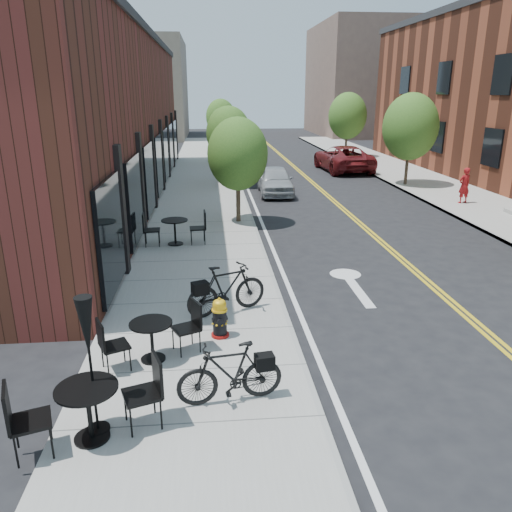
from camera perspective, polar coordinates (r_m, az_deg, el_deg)
name	(u,v)px	position (r m, az deg, el deg)	size (l,w,h in m)	color
ground	(293,332)	(10.53, 4.23, -8.63)	(120.00, 120.00, 0.00)	black
sidewalk_near	(202,217)	(19.82, -6.24, 4.46)	(4.00, 70.00, 0.12)	#9E9B93
sidewalk_far	(492,211)	(22.98, 25.33, 4.71)	(4.00, 70.00, 0.12)	#9E9B93
building_near	(97,122)	(23.79, -17.68, 14.42)	(5.00, 28.00, 7.00)	#402014
bg_building_left	(148,89)	(57.61, -12.27, 18.13)	(8.00, 14.00, 10.00)	#726656
bg_building_right	(361,80)	(61.84, 11.92, 19.06)	(10.00, 16.00, 12.00)	brown
tree_near_a	(238,154)	(18.41, -2.10, 11.55)	(2.20, 2.20, 3.81)	#382B1E
tree_near_b	(229,134)	(26.36, -3.14, 13.80)	(2.30, 2.30, 3.98)	#382B1E
tree_near_c	(224,127)	(34.34, -3.69, 14.52)	(2.10, 2.10, 3.67)	#382B1E
tree_near_d	(221,117)	(42.31, -4.05, 15.57)	(2.40, 2.40, 4.11)	#382B1E
tree_far_b	(410,127)	(27.30, 17.23, 13.92)	(2.80, 2.80, 4.62)	#382B1E
tree_far_c	(348,116)	(38.67, 10.42, 15.47)	(2.80, 2.80, 4.62)	#382B1E
fire_hydrant	(220,318)	(9.94, -4.17, -7.10)	(0.44, 0.44, 0.82)	maroon
bicycle_left	(230,373)	(7.93, -2.99, -13.20)	(0.47, 1.67, 1.00)	black
bicycle_right	(227,289)	(10.88, -3.37, -3.78)	(0.53, 1.86, 1.12)	black
bistro_set_a	(88,405)	(7.51, -18.61, -15.88)	(2.02, 1.13, 1.07)	black
bistro_set_b	(152,336)	(9.23, -11.85, -8.89)	(1.80, 1.15, 0.96)	black
bistro_set_c	(175,228)	(16.00, -9.26, 3.14)	(1.95, 0.89, 1.05)	black
patio_umbrella	(87,337)	(7.18, -18.71, -8.78)	(0.34, 0.34, 2.08)	black
parked_car_a	(275,180)	(24.43, 2.20, 8.63)	(1.58, 3.93, 1.34)	#A1A5A9
parked_car_b	(250,160)	(30.57, -0.72, 10.89)	(1.75, 5.02, 1.65)	black
parked_car_c	(250,156)	(34.18, -0.66, 11.37)	(1.82, 4.47, 1.30)	silver
parked_car_far	(343,158)	(32.27, 9.90, 10.95)	(2.63, 5.70, 1.59)	maroon
pedestrian	(464,185)	(23.64, 22.71, 7.46)	(0.56, 0.37, 1.54)	maroon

